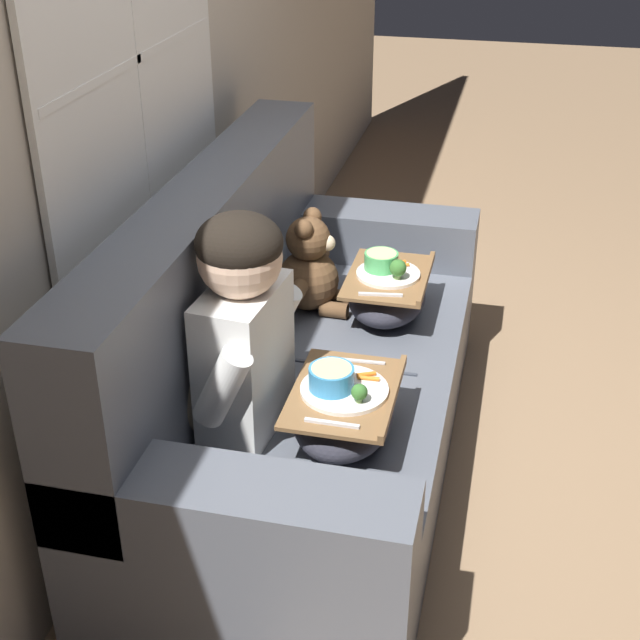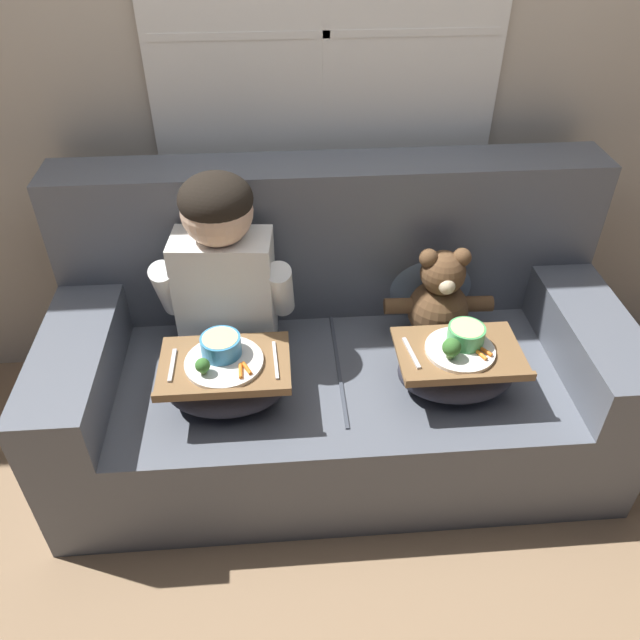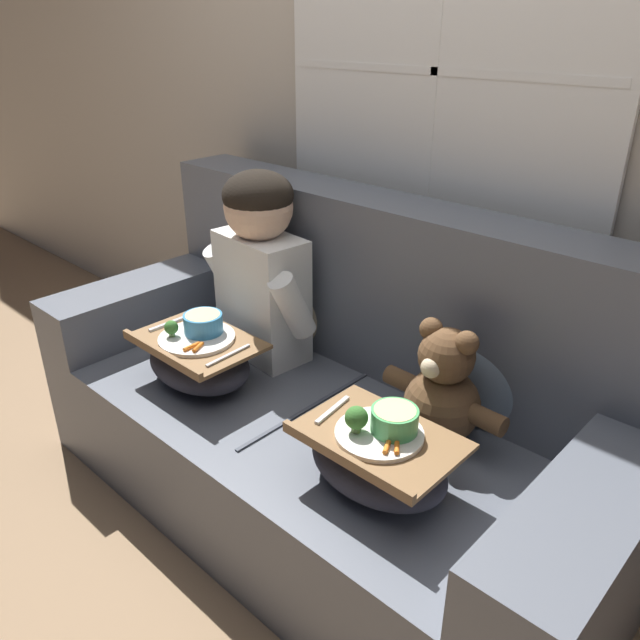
% 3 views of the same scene
% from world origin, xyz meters
% --- Properties ---
extents(ground_plane, '(14.00, 14.00, 0.00)m').
position_xyz_m(ground_plane, '(0.00, 0.00, 0.00)').
color(ground_plane, '#8E7051').
extents(wall_back_with_window, '(8.00, 0.08, 2.60)m').
position_xyz_m(wall_back_with_window, '(0.00, 0.55, 1.30)').
color(wall_back_with_window, '#BCB2A3').
rests_on(wall_back_with_window, ground_plane).
extents(couch, '(1.90, 0.88, 0.97)m').
position_xyz_m(couch, '(0.00, 0.08, 0.34)').
color(couch, '#565B66').
rests_on(couch, ground_plane).
extents(throw_pillow_behind_child, '(0.36, 0.17, 0.37)m').
position_xyz_m(throw_pillow_behind_child, '(-0.36, 0.26, 0.57)').
color(throw_pillow_behind_child, '#C1B293').
rests_on(throw_pillow_behind_child, couch).
extents(throw_pillow_behind_teddy, '(0.37, 0.18, 0.38)m').
position_xyz_m(throw_pillow_behind_teddy, '(0.36, 0.26, 0.57)').
color(throw_pillow_behind_teddy, slate).
rests_on(throw_pillow_behind_teddy, couch).
extents(child_figure, '(0.47, 0.24, 0.64)m').
position_xyz_m(child_figure, '(-0.36, 0.10, 0.75)').
color(child_figure, white).
rests_on(child_figure, couch).
extents(teddy_bear, '(0.38, 0.26, 0.35)m').
position_xyz_m(teddy_bear, '(0.36, 0.10, 0.55)').
color(teddy_bear, brown).
rests_on(teddy_bear, couch).
extents(lap_tray_child, '(0.40, 0.28, 0.23)m').
position_xyz_m(lap_tray_child, '(-0.37, -0.18, 0.49)').
color(lap_tray_child, '#2D2D38').
rests_on(lap_tray_child, child_figure).
extents(lap_tray_teddy, '(0.39, 0.27, 0.24)m').
position_xyz_m(lap_tray_teddy, '(0.37, -0.18, 0.49)').
color(lap_tray_teddy, '#2D2D38').
rests_on(lap_tray_teddy, teddy_bear).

